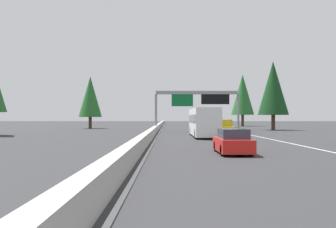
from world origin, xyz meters
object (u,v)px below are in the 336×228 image
at_px(conifer_right_mid, 273,88).
at_px(conifer_left_mid, 90,97).
at_px(conifer_right_far, 243,95).
at_px(sedan_mid_center, 195,123).
at_px(sedan_near_center, 233,142).
at_px(bus_far_left, 203,121).
at_px(sign_gantry_overhead, 198,99).
at_px(pickup_distant_a, 225,127).

distance_m(conifer_right_mid, conifer_left_mid, 34.18).
bearing_deg(conifer_right_far, sedan_mid_center, 50.70).
xyz_separation_m(sedan_near_center, bus_far_left, (19.25, -0.12, 1.03)).
bearing_deg(bus_far_left, sign_gantry_overhead, -2.49).
bearing_deg(sedan_near_center, conifer_right_far, -11.76).
bearing_deg(pickup_distant_a, conifer_right_far, -14.14).
relative_size(pickup_distant_a, sedan_mid_center, 1.27).
height_order(sign_gantry_overhead, bus_far_left, sign_gantry_overhead).
distance_m(pickup_distant_a, conifer_right_mid, 19.75).
xyz_separation_m(bus_far_left, pickup_distant_a, (6.99, -3.38, -0.80)).
bearing_deg(conifer_right_mid, sedan_near_center, 161.29).
height_order(sign_gantry_overhead, sedan_mid_center, sign_gantry_overhead).
xyz_separation_m(pickup_distant_a, sedan_mid_center, (53.91, -0.15, -0.23)).
distance_m(bus_far_left, conifer_left_mid, 37.01).
bearing_deg(sign_gantry_overhead, sedan_mid_center, -3.58).
relative_size(sign_gantry_overhead, sedan_mid_center, 2.88).
distance_m(conifer_right_mid, conifer_right_far, 29.36).
height_order(bus_far_left, pickup_distant_a, bus_far_left).
xyz_separation_m(sedan_mid_center, conifer_left_mid, (-29.42, 22.48, 5.47)).
relative_size(sedan_mid_center, conifer_right_mid, 0.38).
bearing_deg(sedan_near_center, conifer_left_mid, 20.36).
height_order(sedan_near_center, conifer_left_mid, conifer_left_mid).
bearing_deg(conifer_left_mid, conifer_right_far, -58.87).
bearing_deg(conifer_right_mid, bus_far_left, 148.03).
distance_m(sign_gantry_overhead, sedan_near_center, 34.34).
bearing_deg(sign_gantry_overhead, conifer_right_far, -20.78).
xyz_separation_m(bus_far_left, sedan_mid_center, (60.90, -3.53, -1.03)).
xyz_separation_m(sign_gantry_overhead, bus_far_left, (-14.83, 0.65, -3.15)).
height_order(sedan_near_center, conifer_right_far, conifer_right_far).
distance_m(sign_gantry_overhead, sedan_mid_center, 46.36).
distance_m(sign_gantry_overhead, conifer_left_mid, 25.75).
xyz_separation_m(sedan_mid_center, conifer_right_mid, (-38.47, -10.47, 6.44)).
bearing_deg(conifer_left_mid, conifer_right_mid, -105.35).
xyz_separation_m(bus_far_left, conifer_right_far, (51.79, -14.67, 6.08)).
xyz_separation_m(sedan_mid_center, conifer_right_far, (-9.12, -11.14, 7.12)).
bearing_deg(pickup_distant_a, conifer_right_mid, -34.50).
xyz_separation_m(sedan_near_center, conifer_right_far, (71.03, -14.79, 7.12)).
bearing_deg(bus_far_left, conifer_left_mid, 31.04).
height_order(conifer_right_mid, conifer_left_mid, conifer_right_mid).
xyz_separation_m(sign_gantry_overhead, sedan_near_center, (-34.08, 0.77, -4.18)).
height_order(sedan_mid_center, conifer_right_far, conifer_right_far).
relative_size(pickup_distant_a, conifer_right_mid, 0.48).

